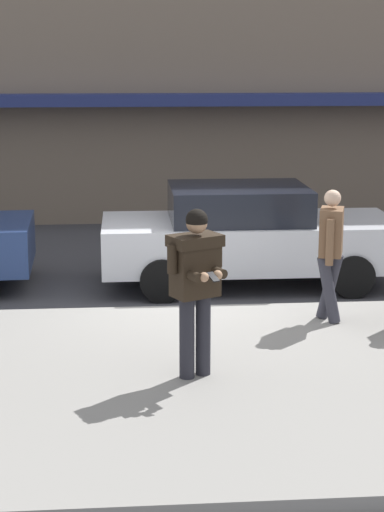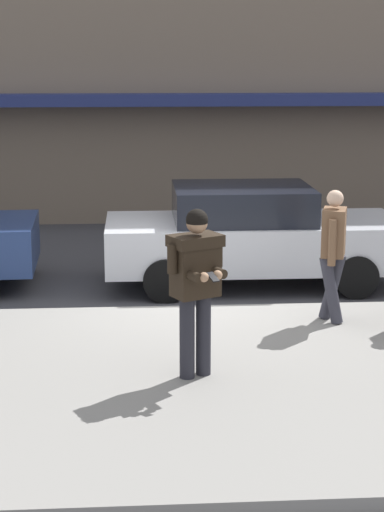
# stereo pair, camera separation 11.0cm
# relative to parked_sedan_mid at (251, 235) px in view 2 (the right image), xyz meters

# --- Properties ---
(ground_plane) EXTENTS (80.00, 80.00, 0.00)m
(ground_plane) POSITION_rel_parked_sedan_mid_xyz_m (-0.98, -1.36, -0.79)
(ground_plane) COLOR #3D3D42
(sidewalk) EXTENTS (32.00, 5.30, 0.14)m
(sidewalk) POSITION_rel_parked_sedan_mid_xyz_m (0.02, -4.21, -0.72)
(sidewalk) COLOR gray
(sidewalk) RESTS_ON ground
(curb_paint_line) EXTENTS (28.00, 0.12, 0.01)m
(curb_paint_line) POSITION_rel_parked_sedan_mid_xyz_m (0.02, -1.31, -0.79)
(curb_paint_line) COLOR silver
(curb_paint_line) RESTS_ON ground
(parked_sedan_mid) EXTENTS (4.51, 1.94, 1.54)m
(parked_sedan_mid) POSITION_rel_parked_sedan_mid_xyz_m (0.00, 0.00, 0.00)
(parked_sedan_mid) COLOR silver
(parked_sedan_mid) RESTS_ON ground
(man_texting_on_phone) EXTENTS (0.63, 0.65, 1.81)m
(man_texting_on_phone) POSITION_rel_parked_sedan_mid_xyz_m (-1.15, -4.20, 0.46)
(man_texting_on_phone) COLOR #23232B
(man_texting_on_phone) RESTS_ON sidewalk
(pedestrian_dark_coat) EXTENTS (0.41, 0.58, 1.70)m
(pedestrian_dark_coat) POSITION_rel_parked_sedan_mid_xyz_m (0.72, -2.37, 0.32)
(pedestrian_dark_coat) COLOR #33333D
(pedestrian_dark_coat) RESTS_ON sidewalk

